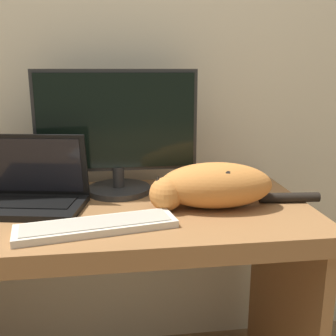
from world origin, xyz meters
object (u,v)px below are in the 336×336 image
(cat, at_px, (212,185))
(monitor, at_px, (117,133))
(external_keyboard, at_px, (97,226))
(laptop, at_px, (29,193))

(cat, bearing_deg, monitor, 149.96)
(monitor, relative_size, external_keyboard, 1.24)
(monitor, bearing_deg, cat, -34.21)
(laptop, xyz_separation_m, external_keyboard, (0.22, -0.21, -0.04))
(monitor, distance_m, external_keyboard, 0.40)
(monitor, distance_m, laptop, 0.35)
(monitor, distance_m, cat, 0.38)
(laptop, distance_m, external_keyboard, 0.31)
(laptop, bearing_deg, external_keyboard, -33.70)
(external_keyboard, distance_m, cat, 0.38)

